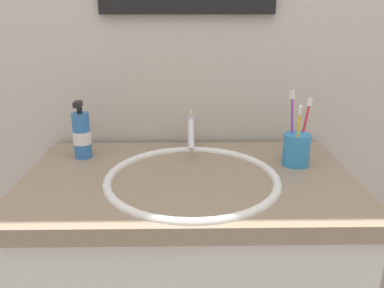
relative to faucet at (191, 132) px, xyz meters
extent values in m
cube|color=beige|center=(-0.01, 0.12, 0.26)|extent=(2.11, 0.04, 2.40)
cube|color=gray|center=(-0.01, -0.19, -0.08)|extent=(0.91, 0.55, 0.04)
ellipsoid|color=white|center=(0.00, -0.22, -0.12)|extent=(0.41, 0.41, 0.11)
torus|color=white|center=(0.00, -0.22, -0.06)|extent=(0.47, 0.47, 0.02)
cylinder|color=#595B60|center=(0.00, -0.22, -0.17)|extent=(0.03, 0.03, 0.01)
cylinder|color=silver|center=(0.00, 0.02, -0.01)|extent=(0.02, 0.02, 0.11)
cylinder|color=silver|center=(0.00, -0.04, 0.01)|extent=(0.02, 0.13, 0.07)
cylinder|color=silver|center=(0.00, 0.04, 0.06)|extent=(0.01, 0.05, 0.01)
cylinder|color=#338CCC|center=(0.30, -0.12, -0.01)|extent=(0.08, 0.08, 0.09)
cylinder|color=yellow|center=(0.30, -0.15, 0.03)|extent=(0.02, 0.04, 0.17)
cube|color=white|center=(0.29, -0.16, 0.11)|extent=(0.01, 0.02, 0.03)
cylinder|color=purple|center=(0.29, -0.11, 0.04)|extent=(0.02, 0.03, 0.20)
cube|color=white|center=(0.28, -0.10, 0.14)|extent=(0.01, 0.02, 0.03)
cylinder|color=red|center=(0.33, -0.10, 0.03)|extent=(0.04, 0.04, 0.17)
cube|color=white|center=(0.34, -0.09, 0.12)|extent=(0.02, 0.02, 0.03)
cylinder|color=#3372BF|center=(-0.33, -0.05, 0.01)|extent=(0.05, 0.05, 0.14)
cylinder|color=black|center=(-0.33, -0.05, 0.09)|extent=(0.02, 0.02, 0.02)
cube|color=black|center=(-0.33, -0.06, 0.11)|extent=(0.02, 0.04, 0.02)
cylinder|color=white|center=(-0.33, -0.05, 0.00)|extent=(0.05, 0.05, 0.04)
camera|label=1|loc=(-0.02, -1.17, 0.37)|focal=36.34mm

